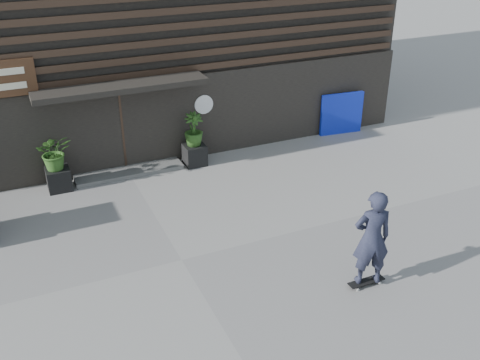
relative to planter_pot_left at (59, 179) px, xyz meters
name	(u,v)px	position (x,y,z in m)	size (l,w,h in m)	color
ground	(182,260)	(1.90, -4.40, -0.30)	(80.00, 80.00, 0.00)	gray
entrance_step	(129,171)	(1.90, 0.20, -0.24)	(3.00, 0.80, 0.12)	#4E4E4C
planter_pot_left	(59,179)	(0.00, 0.00, 0.00)	(0.60, 0.60, 0.60)	black
bamboo_left	(54,152)	(0.00, 0.00, 0.78)	(0.86, 0.75, 0.96)	#2D591E
planter_pot_right	(195,155)	(3.80, 0.00, 0.00)	(0.60, 0.60, 0.60)	black
bamboo_right	(194,129)	(3.80, 0.00, 0.78)	(0.54, 0.54, 0.96)	#2D591E
blue_tarp	(341,114)	(8.97, 0.30, 0.38)	(1.45, 0.12, 1.36)	#0D1EB2
skateboarder	(372,238)	(4.99, -6.71, 0.80)	(0.84, 0.66, 2.11)	black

